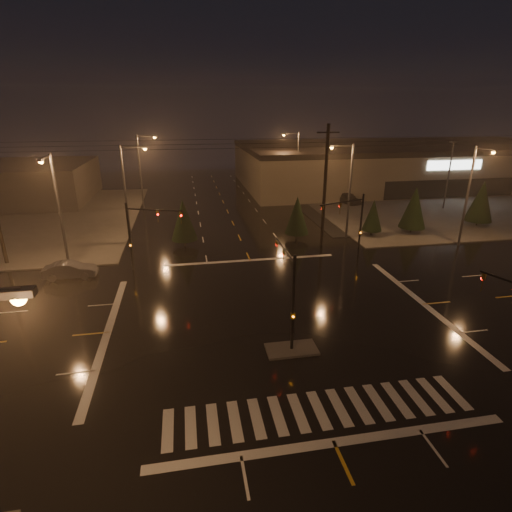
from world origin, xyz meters
name	(u,v)px	position (x,y,z in m)	size (l,w,h in m)	color
ground	(276,317)	(0.00, 0.00, 0.00)	(140.00, 140.00, 0.00)	black
sidewalk_ne	(427,202)	(30.00, 30.00, 0.06)	(36.00, 36.00, 0.12)	#43413C
median_island	(292,349)	(0.00, -4.00, 0.07)	(3.00, 1.60, 0.15)	#43413C
crosswalk	(319,410)	(0.00, -9.00, 0.01)	(15.00, 2.60, 0.01)	beige
stop_bar_near	(334,443)	(0.00, -11.00, 0.01)	(16.00, 0.50, 0.01)	beige
stop_bar_far	(250,260)	(0.00, 11.00, 0.01)	(16.00, 0.50, 0.01)	beige
parking_lot	(465,204)	(35.00, 28.00, 0.04)	(50.00, 24.00, 0.08)	black
retail_building	(405,162)	(35.00, 45.99, 3.84)	(60.20, 28.30, 7.20)	#6D614E
signal_mast_median	(289,286)	(0.00, -3.07, 3.75)	(0.25, 4.59, 6.00)	black
signal_mast_ne	(353,219)	(9.50, 10.14, 3.79)	(4.84, 1.86, 6.00)	black
signal_mast_nw	(140,229)	(-9.50, 10.14, 3.79)	(4.84, 1.86, 6.00)	black
streetlight_1	(128,188)	(-11.18, 18.00, 5.80)	(2.77, 0.32, 10.00)	#38383A
streetlight_2	(142,167)	(-11.18, 34.00, 5.80)	(2.77, 0.32, 10.00)	#38383A
streetlight_3	(347,185)	(11.18, 16.00, 5.80)	(2.77, 0.32, 10.00)	#38383A
streetlight_4	(296,161)	(11.18, 36.00, 5.80)	(2.77, 0.32, 10.00)	#38383A
streetlight_5	(58,206)	(-16.00, 11.18, 5.80)	(0.32, 2.77, 10.00)	#38383A
streetlight_6	(471,190)	(22.00, 11.18, 5.80)	(0.32, 2.77, 10.00)	#38383A
utility_pole_1	(325,186)	(8.00, 14.00, 6.13)	(2.20, 0.32, 12.00)	black
conifer_0	(373,215)	(14.43, 15.99, 2.39)	(2.16, 2.16, 4.08)	black
conifer_1	(414,207)	(19.38, 16.26, 2.97)	(2.91, 2.91, 5.25)	black
conifer_2	(481,201)	(28.68, 17.46, 3.09)	(3.07, 3.07, 5.49)	black
conifer_3	(183,220)	(-5.92, 16.31, 2.77)	(2.65, 2.65, 4.85)	black
conifer_4	(297,215)	(5.96, 16.37, 2.69)	(2.55, 2.55, 4.68)	black
car_parked	(348,198)	(18.05, 31.56, 0.83)	(1.95, 4.85, 1.65)	black
car_crossing	(70,270)	(-15.44, 9.64, 0.70)	(1.48, 4.24, 1.40)	#53555A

